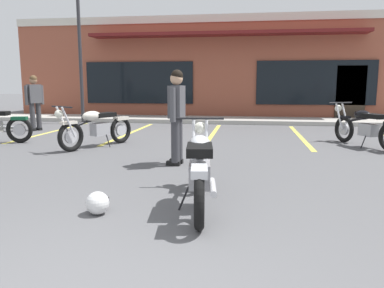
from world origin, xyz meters
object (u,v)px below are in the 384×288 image
helmet_on_pavement (98,203)px  parking_lot_lamp_post (78,29)px  motorcycle_red_sportbike (96,127)px  motorcycle_foreground_classic (200,168)px  motorcycle_black_cruiser (365,127)px  person_in_shorts_foreground (35,99)px  person_by_back_row (177,111)px

helmet_on_pavement → parking_lot_lamp_post: parking_lot_lamp_post is taller
helmet_on_pavement → parking_lot_lamp_post: 10.62m
motorcycle_red_sportbike → helmet_on_pavement: size_ratio=7.43×
motorcycle_foreground_classic → parking_lot_lamp_post: bearing=122.1°
motorcycle_black_cruiser → parking_lot_lamp_post: 9.89m
motorcycle_red_sportbike → parking_lot_lamp_post: (-2.59, 4.89, 2.86)m
motorcycle_foreground_classic → person_in_shorts_foreground: bearing=132.6°
person_by_back_row → helmet_on_pavement: 2.85m
helmet_on_pavement → motorcycle_black_cruiser: bearing=50.8°
motorcycle_black_cruiser → person_in_shorts_foreground: size_ratio=1.16×
person_by_back_row → person_in_shorts_foreground: bearing=141.1°
helmet_on_pavement → person_by_back_row: bearing=81.9°
motorcycle_black_cruiser → helmet_on_pavement: (-4.27, -5.23, -0.33)m
motorcycle_foreground_classic → person_in_shorts_foreground: size_ratio=1.26×
person_in_shorts_foreground → parking_lot_lamp_post: bearing=78.9°
motorcycle_black_cruiser → parking_lot_lamp_post: bearing=155.6°
parking_lot_lamp_post → person_in_shorts_foreground: bearing=-101.1°
person_by_back_row → motorcycle_red_sportbike: bearing=144.1°
motorcycle_black_cruiser → person_in_shorts_foreground: 9.23m
parking_lot_lamp_post → person_by_back_row: bearing=-53.7°
helmet_on_pavement → parking_lot_lamp_post: size_ratio=0.05×
motorcycle_foreground_classic → parking_lot_lamp_post: (-5.44, 8.67, 2.86)m
person_in_shorts_foreground → motorcycle_black_cruiser: bearing=-10.3°
person_in_shorts_foreground → helmet_on_pavement: size_ratio=6.44×
motorcycle_black_cruiser → motorcycle_foreground_classic: bearing=-123.8°
person_in_shorts_foreground → parking_lot_lamp_post: size_ratio=0.32×
motorcycle_foreground_classic → person_in_shorts_foreground: (-5.88, 6.40, 0.49)m
motorcycle_foreground_classic → motorcycle_black_cruiser: bearing=56.2°
motorcycle_foreground_classic → person_by_back_row: 2.38m
motorcycle_foreground_classic → parking_lot_lamp_post: 10.63m
motorcycle_foreground_classic → helmet_on_pavement: (-1.08, -0.47, -0.33)m
motorcycle_red_sportbike → motorcycle_black_cruiser: 6.11m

